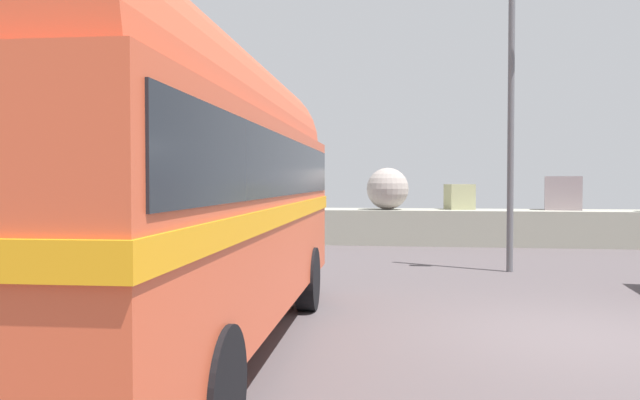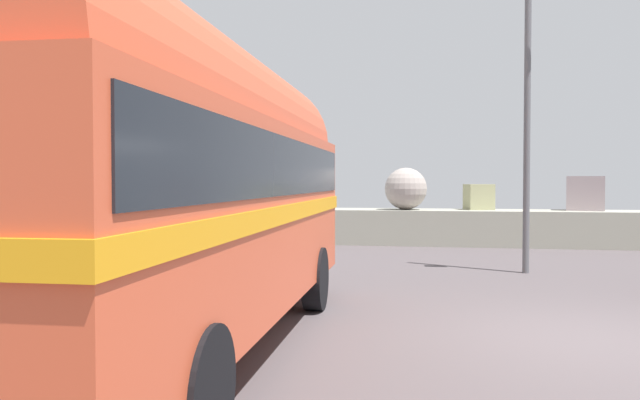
{
  "view_description": "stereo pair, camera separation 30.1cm",
  "coord_description": "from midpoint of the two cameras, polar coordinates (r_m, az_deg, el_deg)",
  "views": [
    {
      "loc": [
        -2.15,
        -8.26,
        1.99
      ],
      "look_at": [
        -3.08,
        -1.4,
        1.78
      ],
      "focal_mm": 35.41,
      "sensor_mm": 36.0,
      "label": 1
    },
    {
      "loc": [
        -1.85,
        -8.21,
        1.99
      ],
      "look_at": [
        -3.08,
        -1.4,
        1.78
      ],
      "focal_mm": 35.41,
      "sensor_mm": 36.0,
      "label": 2
    }
  ],
  "objects": [
    {
      "name": "lamp_post",
      "position": [
        14.26,
        19.14,
        8.08
      ],
      "size": [
        0.86,
        0.69,
        6.37
      ],
      "color": "#5B5B60",
      "rests_on": "ground"
    },
    {
      "name": "breakwater",
      "position": [
        20.15,
        15.29,
        -2.01
      ],
      "size": [
        31.36,
        1.9,
        2.41
      ],
      "color": "#989789",
      "rests_on": "ground"
    },
    {
      "name": "ground",
      "position": [
        8.7,
        23.76,
        -11.57
      ],
      "size": [
        32.0,
        26.0,
        0.02
      ],
      "color": "#51484B"
    },
    {
      "name": "vintage_coach",
      "position": [
        7.29,
        -11.14,
        2.18
      ],
      "size": [
        2.67,
        8.65,
        3.7
      ],
      "rotation": [
        0.0,
        0.0,
        0.03
      ],
      "color": "black",
      "rests_on": "ground"
    }
  ]
}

